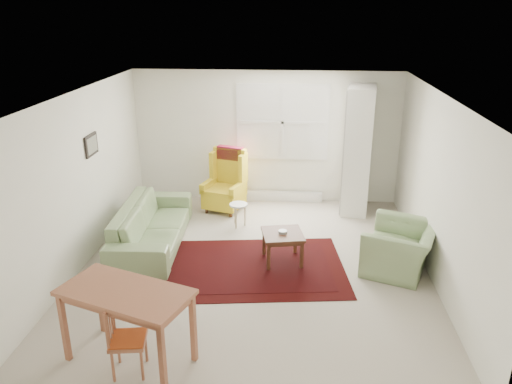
# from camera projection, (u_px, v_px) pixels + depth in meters

# --- Properties ---
(room) EXTENTS (5.04, 5.54, 2.51)m
(room) POSITION_uv_depth(u_px,v_px,m) (257.00, 181.00, 7.10)
(room) COLOR #BCB1A0
(room) RESTS_ON ground
(rug) EXTENTS (3.07, 2.18, 0.03)m
(rug) POSITION_uv_depth(u_px,v_px,m) (245.00, 267.00, 7.27)
(rug) COLOR black
(rug) RESTS_ON ground
(sofa) EXTENTS (1.03, 2.38, 0.94)m
(sofa) POSITION_uv_depth(u_px,v_px,m) (151.00, 218.00, 7.83)
(sofa) COLOR gray
(sofa) RESTS_ON ground
(armchair) EXTENTS (1.24, 1.32, 0.82)m
(armchair) POSITION_uv_depth(u_px,v_px,m) (400.00, 244.00, 7.10)
(armchair) COLOR gray
(armchair) RESTS_ON ground
(wingback_chair) EXTENTS (0.85, 0.88, 1.16)m
(wingback_chair) POSITION_uv_depth(u_px,v_px,m) (224.00, 181.00, 9.14)
(wingback_chair) COLOR yellow
(wingback_chair) RESTS_ON ground
(coffee_table) EXTENTS (0.68, 0.68, 0.47)m
(coffee_table) POSITION_uv_depth(u_px,v_px,m) (282.00, 247.00, 7.38)
(coffee_table) COLOR #4A2616
(coffee_table) RESTS_ON ground
(stool) EXTENTS (0.37, 0.37, 0.42)m
(stool) POSITION_uv_depth(u_px,v_px,m) (239.00, 215.00, 8.60)
(stool) COLOR white
(stool) RESTS_ON ground
(cabinet) EXTENTS (0.61, 0.98, 2.30)m
(cabinet) POSITION_uv_depth(u_px,v_px,m) (358.00, 150.00, 9.00)
(cabinet) COLOR white
(cabinet) RESTS_ON ground
(desk) EXTENTS (1.50, 1.10, 0.86)m
(desk) POSITION_uv_depth(u_px,v_px,m) (129.00, 326.00, 5.25)
(desk) COLOR #A05E40
(desk) RESTS_ON ground
(desk_chair) EXTENTS (0.41, 0.41, 0.82)m
(desk_chair) POSITION_uv_depth(u_px,v_px,m) (128.00, 338.00, 5.09)
(desk_chair) COLOR #A05E40
(desk_chair) RESTS_ON ground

